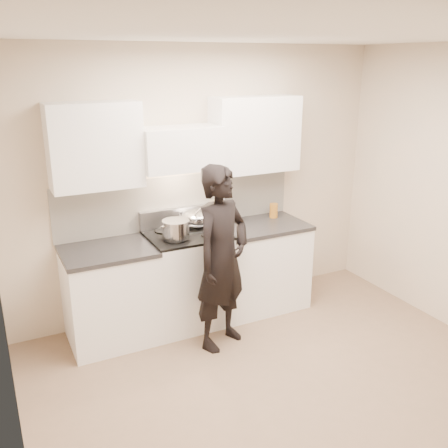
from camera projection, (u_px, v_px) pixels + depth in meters
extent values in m
plane|color=#856952|center=(291.00, 390.00, 4.03)|extent=(4.00, 4.00, 0.00)
cube|color=beige|center=(201.00, 182.00, 5.09)|extent=(4.00, 0.04, 2.70)
cube|color=silver|center=(309.00, 35.00, 3.19)|extent=(4.00, 3.50, 0.02)
cube|color=white|center=(179.00, 201.00, 5.03)|extent=(2.50, 0.02, 0.53)
cube|color=#BABBC3|center=(176.00, 217.00, 5.03)|extent=(0.76, 0.08, 0.20)
cube|color=white|center=(180.00, 148.00, 4.67)|extent=(0.76, 0.40, 0.40)
cylinder|color=#AEAFB4|center=(188.00, 171.00, 4.58)|extent=(0.66, 0.02, 0.02)
cube|color=white|center=(255.00, 134.00, 5.03)|extent=(0.90, 0.33, 0.75)
cube|color=white|center=(95.00, 146.00, 4.35)|extent=(0.80, 0.33, 0.75)
cube|color=#B8B087|center=(214.00, 205.00, 5.21)|extent=(0.08, 0.01, 0.12)
cube|color=white|center=(188.00, 279.00, 4.97)|extent=(0.76, 0.65, 0.92)
cube|color=black|center=(187.00, 235.00, 4.82)|extent=(0.76, 0.65, 0.02)
cube|color=#BDBDBD|center=(197.00, 227.00, 4.99)|extent=(0.36, 0.34, 0.01)
cylinder|color=#AEAFB4|center=(199.00, 260.00, 4.62)|extent=(0.62, 0.02, 0.02)
cylinder|color=black|center=(175.00, 240.00, 4.61)|extent=(0.18, 0.18, 0.01)
cylinder|color=black|center=(210.00, 235.00, 4.76)|extent=(0.18, 0.18, 0.01)
cylinder|color=black|center=(164.00, 231.00, 4.87)|extent=(0.18, 0.18, 0.01)
cylinder|color=black|center=(198.00, 226.00, 5.02)|extent=(0.18, 0.18, 0.01)
cube|color=white|center=(260.00, 266.00, 5.33)|extent=(0.90, 0.65, 0.88)
cube|color=black|center=(261.00, 226.00, 5.18)|extent=(0.92, 0.67, 0.04)
cube|color=white|center=(111.00, 297.00, 4.65)|extent=(0.80, 0.65, 0.88)
cube|color=black|center=(107.00, 251.00, 4.50)|extent=(0.82, 0.67, 0.04)
ellipsoid|color=#AEAFB4|center=(196.00, 218.00, 4.94)|extent=(0.32, 0.32, 0.18)
torus|color=#AEAFB4|center=(196.00, 214.00, 4.92)|extent=(0.34, 0.34, 0.01)
ellipsoid|color=beige|center=(196.00, 219.00, 4.94)|extent=(0.18, 0.18, 0.08)
cylinder|color=silver|center=(197.00, 213.00, 4.78)|extent=(0.03, 0.24, 0.17)
cylinder|color=#AEAFB4|center=(176.00, 229.00, 4.63)|extent=(0.34, 0.34, 0.17)
cube|color=#AEAFB4|center=(164.00, 227.00, 4.50)|extent=(0.06, 0.05, 0.01)
cube|color=#AEAFB4|center=(187.00, 219.00, 4.73)|extent=(0.06, 0.05, 0.01)
cylinder|color=#BABBC3|center=(222.00, 214.00, 5.18)|extent=(0.13, 0.13, 0.19)
cylinder|color=black|center=(225.00, 205.00, 5.15)|extent=(0.02, 0.02, 0.34)
cylinder|color=silver|center=(224.00, 205.00, 5.17)|extent=(0.02, 0.02, 0.34)
cylinder|color=#BABBC3|center=(222.00, 204.00, 5.18)|extent=(0.02, 0.02, 0.34)
cylinder|color=black|center=(220.00, 205.00, 5.17)|extent=(0.02, 0.02, 0.34)
cylinder|color=#BABBC3|center=(219.00, 205.00, 5.15)|extent=(0.02, 0.02, 0.34)
cylinder|color=silver|center=(220.00, 206.00, 5.13)|extent=(0.02, 0.02, 0.34)
cylinder|color=black|center=(222.00, 206.00, 5.12)|extent=(0.02, 0.02, 0.34)
cylinder|color=#BABBC3|center=(225.00, 206.00, 5.13)|extent=(0.02, 0.02, 0.34)
cylinder|color=#C66D22|center=(238.00, 219.00, 5.23)|extent=(0.04, 0.04, 0.07)
cylinder|color=#B30010|center=(238.00, 215.00, 5.22)|extent=(0.04, 0.04, 0.02)
cylinder|color=#A2671F|center=(274.00, 211.00, 5.37)|extent=(0.09, 0.09, 0.15)
imported|color=black|center=(222.00, 258.00, 4.46)|extent=(0.73, 0.63, 1.70)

